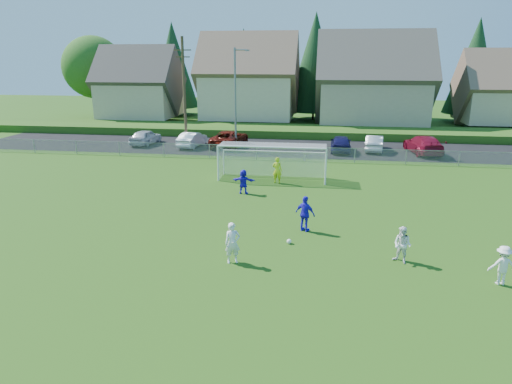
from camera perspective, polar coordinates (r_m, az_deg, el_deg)
ground at (r=17.22m, az=-3.93°, el=-12.08°), size 160.00×160.00×0.00m
asphalt_lot at (r=43.17m, az=3.75°, el=5.55°), size 60.00×60.00×0.00m
grass_embankment at (r=50.47m, az=4.47°, el=7.60°), size 70.00×6.00×0.80m
soccer_ball at (r=21.07m, az=4.16°, el=-6.18°), size 0.22×0.22×0.22m
player_white_a at (r=18.92m, az=-2.95°, el=-6.39°), size 0.74×0.62×1.74m
player_white_b at (r=19.87m, az=17.83°, el=-6.32°), size 0.97×0.93×1.57m
player_white_c at (r=19.53m, az=28.45°, el=-8.07°), size 1.02×0.62×1.54m
player_blue_a at (r=22.35m, az=6.17°, el=-2.73°), size 1.13×0.87×1.78m
player_blue_b at (r=28.39m, az=-1.59°, el=1.31°), size 1.45×0.53×1.54m
goalkeeper at (r=30.77m, az=2.67°, el=2.74°), size 0.71×0.52×1.78m
car_a at (r=45.92m, az=-13.66°, el=6.70°), size 2.16×4.42×1.45m
car_b at (r=43.87m, az=-7.98°, el=6.53°), size 1.99×4.39×1.40m
car_c at (r=43.65m, az=-3.34°, el=6.70°), size 3.14×5.79×1.54m
car_e at (r=41.92m, az=10.56°, el=6.01°), size 1.87×4.44×1.50m
car_f at (r=42.93m, az=14.58°, el=5.94°), size 2.02×4.44×1.41m
car_g at (r=42.97m, az=20.18°, el=5.59°), size 2.97×5.76×1.60m
soccer_goal at (r=31.68m, az=2.11°, el=4.51°), size 7.42×1.90×2.50m
chainlink_fence at (r=37.68m, az=3.08°, el=4.90°), size 52.06×0.06×1.20m
streetlight at (r=41.62m, az=-2.54°, el=11.88°), size 1.38×0.18×9.00m
utility_pole at (r=43.78m, az=-8.96°, el=12.34°), size 1.60×0.26×10.00m
houses_row at (r=57.23m, az=7.22°, el=15.55°), size 53.90×11.45×13.27m
tree_row at (r=63.54m, az=6.47°, el=15.29°), size 65.98×12.36×13.80m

